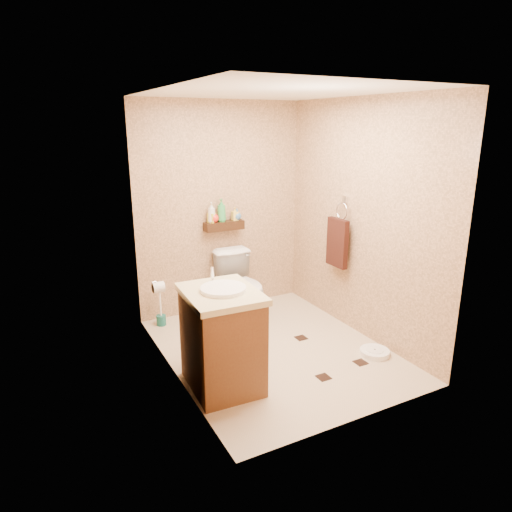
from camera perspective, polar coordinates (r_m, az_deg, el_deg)
ground at (r=4.59m, az=2.25°, el=-11.58°), size 2.50×2.50×0.00m
wall_back at (r=5.27m, az=-4.41°, el=5.88°), size 2.00×0.04×2.40m
wall_front at (r=3.19m, az=13.72°, el=-1.43°), size 2.00×0.04×2.40m
wall_left at (r=3.78m, az=-10.81°, el=1.52°), size 0.04×2.50×2.40m
wall_right at (r=4.74m, az=12.99°, el=4.35°), size 0.04×2.50×2.40m
ceiling at (r=4.07m, az=2.64°, el=19.85°), size 2.00×2.50×0.02m
wall_shelf at (r=5.23m, az=-4.02°, el=3.81°), size 0.46×0.14×0.10m
floor_accents at (r=4.56m, az=3.16°, el=-11.78°), size 1.21×1.31×0.01m
toilet at (r=5.14m, az=-1.75°, el=-3.85°), size 0.44×0.75×0.76m
vanity at (r=3.83m, az=-4.27°, el=-10.17°), size 0.61×0.72×0.99m
bathroom_scale at (r=4.62m, az=14.60°, el=-11.56°), size 0.33×0.33×0.06m
toilet_brush at (r=5.14m, az=-11.82°, el=-6.81°), size 0.10×0.10×0.46m
towel_ring at (r=4.93m, az=10.17°, el=1.93°), size 0.12×0.30×0.76m
toilet_paper at (r=4.57m, az=-12.12°, el=-3.84°), size 0.12×0.11×0.12m
bottle_a at (r=5.14m, az=-5.59°, el=5.43°), size 0.11×0.11×0.23m
bottle_b at (r=5.15m, az=-5.56°, el=5.06°), size 0.10×0.10×0.16m
bottle_c at (r=5.16m, az=-5.29°, el=4.97°), size 0.14×0.14×0.14m
bottle_d at (r=5.18m, az=-4.34°, el=5.73°), size 0.14×0.14×0.26m
bottle_e at (r=5.26m, az=-2.65°, el=5.31°), size 0.07×0.07×0.15m
bottle_f at (r=5.27m, az=-2.40°, el=5.22°), size 0.14×0.14×0.13m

